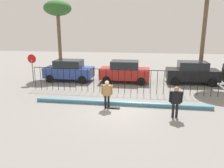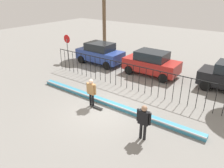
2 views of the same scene
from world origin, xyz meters
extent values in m
plane|color=gray|center=(0.00, 0.00, 0.00)|extent=(60.00, 60.00, 0.00)
cube|color=teal|center=(0.00, 0.80, 0.11)|extent=(11.00, 0.36, 0.22)
cylinder|color=#B2B2B7|center=(0.00, 0.62, 0.22)|extent=(11.00, 0.09, 0.09)
cylinder|color=black|center=(-7.00, 3.41, 0.88)|extent=(0.04, 0.04, 1.77)
cylinder|color=black|center=(-6.53, 3.41, 0.88)|extent=(0.04, 0.04, 1.77)
cylinder|color=black|center=(-6.07, 3.41, 0.88)|extent=(0.04, 0.04, 1.77)
cylinder|color=black|center=(-5.60, 3.41, 0.88)|extent=(0.04, 0.04, 1.77)
cylinder|color=black|center=(-5.13, 3.41, 0.88)|extent=(0.04, 0.04, 1.77)
cylinder|color=black|center=(-4.67, 3.41, 0.88)|extent=(0.04, 0.04, 1.77)
cylinder|color=black|center=(-4.20, 3.41, 0.88)|extent=(0.04, 0.04, 1.77)
cylinder|color=black|center=(-3.73, 3.41, 0.88)|extent=(0.04, 0.04, 1.77)
cylinder|color=black|center=(-3.27, 3.41, 0.88)|extent=(0.04, 0.04, 1.77)
cylinder|color=black|center=(-2.80, 3.41, 0.88)|extent=(0.04, 0.04, 1.77)
cylinder|color=black|center=(-2.33, 3.41, 0.88)|extent=(0.04, 0.04, 1.77)
cylinder|color=black|center=(-1.87, 3.41, 0.88)|extent=(0.04, 0.04, 1.77)
cylinder|color=black|center=(-1.40, 3.41, 0.88)|extent=(0.04, 0.04, 1.77)
cylinder|color=black|center=(-0.93, 3.41, 0.88)|extent=(0.04, 0.04, 1.77)
cylinder|color=black|center=(-0.47, 3.41, 0.88)|extent=(0.04, 0.04, 1.77)
cylinder|color=black|center=(0.00, 3.41, 0.88)|extent=(0.04, 0.04, 1.77)
cylinder|color=black|center=(0.47, 3.41, 0.88)|extent=(0.04, 0.04, 1.77)
cylinder|color=black|center=(0.93, 3.41, 0.88)|extent=(0.04, 0.04, 1.77)
cylinder|color=black|center=(1.40, 3.41, 0.88)|extent=(0.04, 0.04, 1.77)
cylinder|color=black|center=(1.87, 3.41, 0.88)|extent=(0.04, 0.04, 1.77)
cylinder|color=black|center=(2.33, 3.41, 0.88)|extent=(0.04, 0.04, 1.77)
cylinder|color=black|center=(2.80, 3.41, 0.88)|extent=(0.04, 0.04, 1.77)
cylinder|color=black|center=(3.27, 3.41, 0.88)|extent=(0.04, 0.04, 1.77)
cylinder|color=black|center=(3.73, 3.41, 0.88)|extent=(0.04, 0.04, 1.77)
cylinder|color=black|center=(4.20, 3.41, 0.88)|extent=(0.04, 0.04, 1.77)
cylinder|color=black|center=(4.67, 3.41, 0.88)|extent=(0.04, 0.04, 1.77)
cylinder|color=black|center=(5.13, 3.41, 0.88)|extent=(0.04, 0.04, 1.77)
cylinder|color=black|center=(5.60, 3.41, 0.88)|extent=(0.04, 0.04, 1.77)
cylinder|color=black|center=(6.07, 3.41, 0.88)|extent=(0.04, 0.04, 1.77)
cylinder|color=black|center=(6.53, 3.41, 0.88)|extent=(0.04, 0.04, 1.77)
cube|color=black|center=(0.00, 3.41, 1.75)|extent=(14.00, 0.04, 0.04)
cylinder|color=black|center=(-0.86, 0.10, 0.39)|extent=(0.13, 0.13, 0.79)
cylinder|color=black|center=(-0.67, 0.10, 0.39)|extent=(0.13, 0.13, 0.79)
cube|color=#A87A47|center=(-0.76, 0.10, 1.11)|extent=(0.48, 0.20, 0.65)
sphere|color=beige|center=(-0.76, 0.10, 1.56)|extent=(0.26, 0.26, 0.26)
cylinder|color=#A87A47|center=(-1.05, 0.10, 1.14)|extent=(0.10, 0.10, 0.58)
cylinder|color=#A87A47|center=(-0.47, 0.10, 1.14)|extent=(0.10, 0.10, 0.58)
cube|color=black|center=(-0.38, 0.06, 0.06)|extent=(0.80, 0.20, 0.02)
cylinder|color=silver|center=(-0.11, 0.14, 0.03)|extent=(0.05, 0.03, 0.05)
cylinder|color=silver|center=(-0.11, -0.01, 0.03)|extent=(0.05, 0.03, 0.05)
cylinder|color=silver|center=(-0.65, 0.14, 0.03)|extent=(0.05, 0.03, 0.05)
cylinder|color=silver|center=(-0.65, -0.01, 0.03)|extent=(0.05, 0.03, 0.05)
cylinder|color=black|center=(2.97, -0.81, 0.40)|extent=(0.13, 0.13, 0.80)
cylinder|color=black|center=(3.16, -0.81, 0.40)|extent=(0.13, 0.13, 0.80)
cube|color=black|center=(3.07, -0.81, 1.14)|extent=(0.49, 0.21, 0.66)
sphere|color=#A87A5B|center=(3.07, -0.81, 1.60)|extent=(0.26, 0.26, 0.26)
cylinder|color=black|center=(2.77, -0.81, 1.17)|extent=(0.10, 0.10, 0.59)
cylinder|color=black|center=(3.36, -0.81, 1.17)|extent=(0.10, 0.10, 0.59)
cube|color=#2D479E|center=(-5.33, 6.51, 0.79)|extent=(4.30, 1.90, 0.90)
cube|color=#1E2328|center=(-5.33, 6.51, 1.57)|extent=(2.37, 1.71, 0.66)
cylinder|color=black|center=(-3.86, 7.46, 0.34)|extent=(0.68, 0.22, 0.68)
cylinder|color=black|center=(-3.86, 5.56, 0.34)|extent=(0.68, 0.22, 0.68)
cylinder|color=black|center=(-6.79, 7.46, 0.34)|extent=(0.68, 0.22, 0.68)
cylinder|color=black|center=(-6.79, 5.56, 0.34)|extent=(0.68, 0.22, 0.68)
cube|color=#B2231E|center=(-0.30, 6.69, 0.79)|extent=(4.30, 1.90, 0.90)
cube|color=#1E2328|center=(-0.30, 6.69, 1.57)|extent=(2.37, 1.71, 0.66)
cylinder|color=black|center=(1.16, 7.64, 0.34)|extent=(0.68, 0.22, 0.68)
cylinder|color=black|center=(1.16, 5.74, 0.34)|extent=(0.68, 0.22, 0.68)
cylinder|color=black|center=(-1.77, 7.64, 0.34)|extent=(0.68, 0.22, 0.68)
cylinder|color=black|center=(-1.77, 5.74, 0.34)|extent=(0.68, 0.22, 0.68)
cube|color=black|center=(5.46, 7.11, 0.79)|extent=(4.30, 1.90, 0.90)
cube|color=#1E2328|center=(5.46, 7.11, 1.57)|extent=(2.37, 1.71, 0.66)
cylinder|color=black|center=(6.92, 8.06, 0.34)|extent=(0.68, 0.22, 0.68)
cylinder|color=black|center=(6.92, 6.16, 0.34)|extent=(0.68, 0.22, 0.68)
cylinder|color=black|center=(4.00, 8.06, 0.34)|extent=(0.68, 0.22, 0.68)
cylinder|color=black|center=(4.00, 6.16, 0.34)|extent=(0.68, 0.22, 0.68)
cylinder|color=slate|center=(-8.13, 5.22, 1.05)|extent=(0.07, 0.07, 2.10)
cylinder|color=red|center=(-8.13, 5.24, 2.12)|extent=(0.76, 0.02, 0.76)
cylinder|color=brown|center=(6.47, 8.68, 3.57)|extent=(0.36, 0.36, 7.14)
cylinder|color=brown|center=(-7.38, 9.81, 2.91)|extent=(0.36, 0.36, 5.82)
ellipsoid|color=#2D6028|center=(-7.38, 9.81, 6.58)|extent=(2.75, 2.75, 1.51)
camera|label=1|loc=(1.34, -12.08, 4.69)|focal=35.04mm
camera|label=2|loc=(6.65, -8.08, 6.29)|focal=34.49mm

